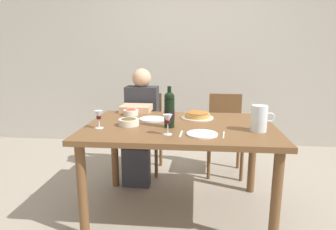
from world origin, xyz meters
TOP-DOWN VIEW (x-y plane):
  - ground_plane at (0.00, 0.00)m, footprint 8.00×8.00m
  - back_wall at (0.00, 1.94)m, footprint 8.00×0.10m
  - dining_table at (0.00, 0.00)m, footprint 1.50×1.00m
  - wine_bottle at (-0.08, -0.08)m, footprint 0.08×0.08m
  - water_pitcher at (0.59, -0.13)m, footprint 0.17×0.12m
  - baked_tart at (0.14, 0.25)m, footprint 0.28×0.28m
  - salad_bowl at (-0.47, 0.32)m, footprint 0.14×0.14m
  - olive_bowl at (-0.40, -0.05)m, footprint 0.16×0.16m
  - wine_glass_left_diner at (-0.61, -0.16)m, footprint 0.06×0.06m
  - wine_glass_right_diner at (-0.07, -0.28)m, footprint 0.07×0.07m
  - dinner_plate_left_setting at (-0.25, 0.15)m, footprint 0.22×0.22m
  - dinner_plate_right_setting at (0.17, -0.27)m, footprint 0.22×0.22m
  - fork_left_setting at (-0.40, 0.15)m, footprint 0.03×0.16m
  - knife_left_setting at (-0.10, 0.15)m, footprint 0.02×0.18m
  - knife_right_setting at (0.32, -0.27)m, footprint 0.03×0.18m
  - spoon_right_setting at (0.02, -0.27)m, footprint 0.02×0.16m
  - chair_left at (-0.45, 0.90)m, footprint 0.41×0.41m
  - diner_left at (-0.45, 0.66)m, footprint 0.34×0.51m
  - chair_right at (0.45, 0.91)m, footprint 0.41×0.41m

SIDE VIEW (x-z plane):
  - ground_plane at x=0.00m, z-range 0.00..0.00m
  - chair_left at x=-0.45m, z-range 0.06..0.93m
  - chair_right at x=0.45m, z-range 0.06..0.93m
  - diner_left at x=-0.45m, z-range 0.04..1.20m
  - dining_table at x=0.00m, z-range 0.29..1.05m
  - fork_left_setting at x=-0.40m, z-range 0.76..0.76m
  - knife_left_setting at x=-0.10m, z-range 0.76..0.76m
  - knife_right_setting at x=0.32m, z-range 0.76..0.76m
  - spoon_right_setting at x=0.02m, z-range 0.76..0.76m
  - dinner_plate_left_setting at x=-0.25m, z-range 0.76..0.77m
  - dinner_plate_right_setting at x=0.17m, z-range 0.76..0.77m
  - baked_tart at x=0.14m, z-range 0.76..0.82m
  - salad_bowl at x=-0.47m, z-range 0.76..0.82m
  - olive_bowl at x=-0.40m, z-range 0.76..0.82m
  - water_pitcher at x=0.59m, z-range 0.75..0.94m
  - wine_glass_left_diner at x=-0.61m, z-range 0.79..0.93m
  - wine_glass_right_diner at x=-0.07m, z-range 0.79..0.94m
  - wine_bottle at x=-0.08m, z-range 0.74..1.06m
  - back_wall at x=0.00m, z-range 0.00..2.80m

